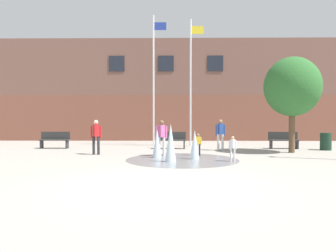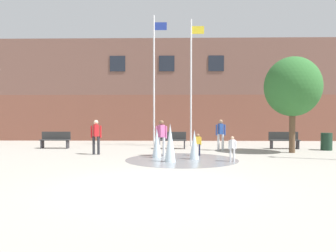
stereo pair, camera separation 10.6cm
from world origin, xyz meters
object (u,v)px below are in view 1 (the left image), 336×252
(park_bench_left_of_flagpoles, at_px, (171,140))
(child_running, at_px, (198,143))
(park_bench_far_left, at_px, (55,140))
(flagpole_right, at_px, (191,79))
(park_bench_under_right_flagpole, at_px, (284,140))
(trash_can, at_px, (326,141))
(child_with_pink_shirt, at_px, (233,147))
(teen_by_trashcan, at_px, (220,132))
(adult_in_red, at_px, (162,135))
(street_tree_near_building, at_px, (292,87))
(flagpole_left, at_px, (154,77))
(adult_watching, at_px, (96,134))

(park_bench_left_of_flagpoles, distance_m, child_running, 3.40)
(park_bench_far_left, relative_size, flagpole_right, 0.22)
(park_bench_far_left, height_order, park_bench_under_right_flagpole, same)
(flagpole_right, xyz_separation_m, trash_can, (6.88, -2.18, -3.50))
(child_with_pink_shirt, relative_size, teen_by_trashcan, 0.62)
(park_bench_under_right_flagpole, distance_m, flagpole_right, 6.21)
(flagpole_right, bearing_deg, park_bench_left_of_flagpoles, -127.49)
(child_with_pink_shirt, bearing_deg, park_bench_left_of_flagpoles, -116.01)
(adult_in_red, height_order, street_tree_near_building, street_tree_near_building)
(adult_in_red, bearing_deg, trash_can, 81.59)
(park_bench_under_right_flagpole, bearing_deg, flagpole_left, 168.50)
(park_bench_far_left, height_order, adult_watching, adult_watching)
(child_with_pink_shirt, bearing_deg, park_bench_far_left, -81.66)
(park_bench_left_of_flagpoles, distance_m, flagpole_right, 3.96)
(child_running, xyz_separation_m, flagpole_left, (-2.22, 4.69, 3.49))
(park_bench_far_left, height_order, teen_by_trashcan, teen_by_trashcan)
(teen_by_trashcan, relative_size, adult_watching, 1.00)
(park_bench_under_right_flagpole, height_order, flagpole_left, flagpole_left)
(child_with_pink_shirt, xyz_separation_m, teen_by_trashcan, (0.12, 4.08, 0.35))
(child_with_pink_shirt, bearing_deg, flagpole_left, -114.03)
(child_with_pink_shirt, relative_size, adult_in_red, 0.62)
(park_bench_far_left, relative_size, flagpole_left, 0.21)
(child_with_pink_shirt, bearing_deg, adult_watching, -72.32)
(adult_in_red, bearing_deg, teen_by_trashcan, 103.32)
(adult_in_red, relative_size, flagpole_right, 0.21)
(park_bench_under_right_flagpole, bearing_deg, park_bench_left_of_flagpoles, -179.40)
(park_bench_under_right_flagpole, xyz_separation_m, child_with_pink_shirt, (-3.68, -5.06, 0.10))
(park_bench_far_left, xyz_separation_m, park_bench_under_right_flagpole, (12.48, 0.01, 0.00))
(teen_by_trashcan, height_order, street_tree_near_building, street_tree_near_building)
(child_with_pink_shirt, relative_size, adult_watching, 0.62)
(street_tree_near_building, bearing_deg, trash_can, 29.01)
(adult_in_red, xyz_separation_m, flagpole_right, (1.57, 4.82, 3.01))
(park_bench_left_of_flagpoles, distance_m, child_with_pink_shirt, 5.55)
(flagpole_left, relative_size, flagpole_right, 1.03)
(street_tree_near_building, bearing_deg, child_running, -164.49)
(adult_in_red, distance_m, trash_can, 8.86)
(park_bench_left_of_flagpoles, bearing_deg, adult_in_red, -97.13)
(flagpole_left, bearing_deg, park_bench_left_of_flagpoles, -56.16)
(teen_by_trashcan, bearing_deg, park_bench_left_of_flagpoles, -119.34)
(child_running, bearing_deg, adult_in_red, -0.74)
(park_bench_left_of_flagpoles, bearing_deg, child_running, -69.16)
(park_bench_under_right_flagpole, height_order, child_with_pink_shirt, child_with_pink_shirt)
(flagpole_left, distance_m, street_tree_near_building, 7.69)
(park_bench_left_of_flagpoles, height_order, adult_in_red, adult_in_red)
(child_with_pink_shirt, distance_m, child_running, 2.18)
(park_bench_far_left, bearing_deg, park_bench_under_right_flagpole, 0.06)
(adult_in_red, bearing_deg, child_running, 68.92)
(adult_watching, xyz_separation_m, flagpole_left, (2.43, 4.32, 3.13))
(park_bench_far_left, height_order, street_tree_near_building, street_tree_near_building)
(child_with_pink_shirt, relative_size, child_running, 1.00)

